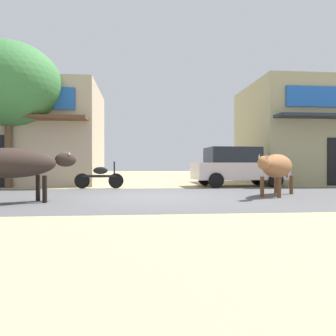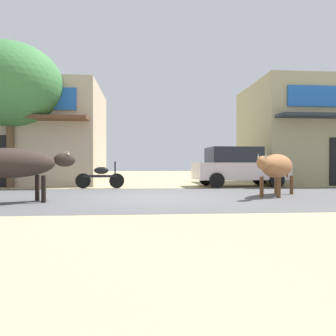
{
  "view_description": "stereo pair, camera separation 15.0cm",
  "coord_description": "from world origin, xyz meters",
  "px_view_note": "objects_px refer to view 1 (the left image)",
  "views": [
    {
      "loc": [
        -0.38,
        -9.37,
        0.9
      ],
      "look_at": [
        0.68,
        1.61,
        0.8
      ],
      "focal_mm": 35.41,
      "sensor_mm": 36.0,
      "label": 1
    },
    {
      "loc": [
        -0.23,
        -9.38,
        0.9
      ],
      "look_at": [
        0.68,
        1.61,
        0.8
      ],
      "focal_mm": 35.41,
      "sensor_mm": 36.0,
      "label": 2
    }
  ],
  "objects_px": {
    "cow_near_brown": "(14,163)",
    "parked_motorcycle": "(100,176)",
    "pedestrian_by_shop": "(289,165)",
    "parked_hatchback_car": "(236,166)",
    "roadside_tree": "(8,84)",
    "cow_far_dark": "(277,166)"
  },
  "relations": [
    {
      "from": "cow_near_brown",
      "to": "parked_motorcycle",
      "type": "bearing_deg",
      "value": 74.03
    },
    {
      "from": "pedestrian_by_shop",
      "to": "parked_motorcycle",
      "type": "bearing_deg",
      "value": -171.44
    },
    {
      "from": "cow_near_brown",
      "to": "pedestrian_by_shop",
      "type": "xyz_separation_m",
      "value": [
        9.67,
        6.23,
        -0.05
      ]
    },
    {
      "from": "parked_hatchback_car",
      "to": "parked_motorcycle",
      "type": "bearing_deg",
      "value": -173.48
    },
    {
      "from": "parked_hatchback_car",
      "to": "pedestrian_by_shop",
      "type": "distance_m",
      "value": 2.69
    },
    {
      "from": "cow_near_brown",
      "to": "pedestrian_by_shop",
      "type": "distance_m",
      "value": 11.5
    },
    {
      "from": "parked_motorcycle",
      "to": "pedestrian_by_shop",
      "type": "distance_m",
      "value": 8.34
    },
    {
      "from": "roadside_tree",
      "to": "cow_far_dark",
      "type": "xyz_separation_m",
      "value": [
        9.15,
        -4.3,
        -3.23
      ]
    },
    {
      "from": "parked_hatchback_car",
      "to": "cow_near_brown",
      "type": "height_order",
      "value": "parked_hatchback_car"
    },
    {
      "from": "roadside_tree",
      "to": "cow_near_brown",
      "type": "relative_size",
      "value": 2.33
    },
    {
      "from": "parked_hatchback_car",
      "to": "cow_near_brown",
      "type": "bearing_deg",
      "value": -141.36
    },
    {
      "from": "roadside_tree",
      "to": "parked_motorcycle",
      "type": "bearing_deg",
      "value": -10.33
    },
    {
      "from": "parked_hatchback_car",
      "to": "cow_near_brown",
      "type": "xyz_separation_m",
      "value": [
        -7.04,
        -5.63,
        0.1
      ]
    },
    {
      "from": "roadside_tree",
      "to": "parked_motorcycle",
      "type": "distance_m",
      "value": 5.19
    },
    {
      "from": "roadside_tree",
      "to": "parked_hatchback_car",
      "type": "relative_size",
      "value": 1.49
    },
    {
      "from": "cow_near_brown",
      "to": "pedestrian_by_shop",
      "type": "relative_size",
      "value": 1.63
    },
    {
      "from": "roadside_tree",
      "to": "parked_motorcycle",
      "type": "xyz_separation_m",
      "value": [
        3.64,
        -0.66,
        -3.63
      ]
    },
    {
      "from": "parked_motorcycle",
      "to": "cow_far_dark",
      "type": "relative_size",
      "value": 0.78
    },
    {
      "from": "cow_far_dark",
      "to": "pedestrian_by_shop",
      "type": "distance_m",
      "value": 5.58
    },
    {
      "from": "parked_hatchback_car",
      "to": "parked_motorcycle",
      "type": "distance_m",
      "value": 5.67
    },
    {
      "from": "pedestrian_by_shop",
      "to": "cow_near_brown",
      "type": "bearing_deg",
      "value": -147.21
    },
    {
      "from": "roadside_tree",
      "to": "cow_near_brown",
      "type": "xyz_separation_m",
      "value": [
        2.22,
        -5.65,
        -3.15
      ]
    }
  ]
}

